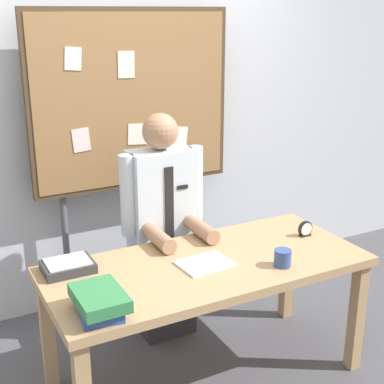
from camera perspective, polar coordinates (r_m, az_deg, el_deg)
name	(u,v)px	position (r m, az deg, el deg)	size (l,w,h in m)	color
ground_plane	(206,376)	(3.36, 1.46, -18.59)	(12.00, 12.00, 0.00)	#4C4C51
back_wall	(122,113)	(3.85, -7.32, 8.17)	(6.40, 0.08, 2.70)	silver
desk	(207,276)	(3.02, 1.56, -8.78)	(1.75, 0.78, 0.73)	tan
person	(163,235)	(3.47, -3.07, -4.46)	(0.55, 0.56, 1.45)	#2D2D33
bulletin_board	(133,104)	(3.65, -6.22, 9.08)	(1.38, 0.09, 2.05)	#4C3823
book_stack	(99,302)	(2.52, -9.63, -11.21)	(0.22, 0.30, 0.11)	#2D4C99
open_notebook	(205,264)	(2.95, 1.36, -7.47)	(0.28, 0.21, 0.01)	silver
desk_clock	(305,229)	(3.37, 11.73, -3.84)	(0.09, 0.04, 0.09)	black
coffee_mug	(283,258)	(2.96, 9.43, -6.80)	(0.09, 0.09, 0.09)	#334C8C
paper_tray	(68,266)	(2.95, -12.81, -7.54)	(0.26, 0.20, 0.06)	#333338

